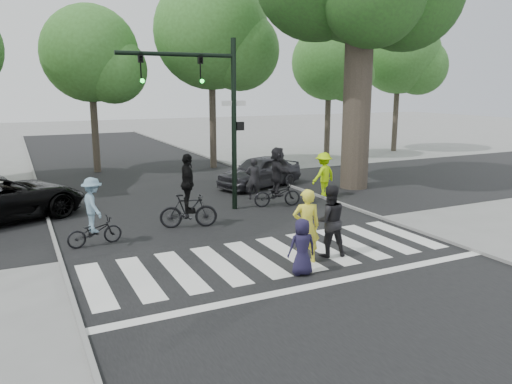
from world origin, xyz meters
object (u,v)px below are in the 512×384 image
pedestrian_child (302,247)px  cyclist_right (277,180)px  traffic_signal (211,101)px  pedestrian_woman (306,226)px  pedestrian_adult (329,221)px  cyclist_left (94,216)px  car_grey (260,171)px  cyclist_mid (188,198)px

pedestrian_child → cyclist_right: 6.92m
traffic_signal → cyclist_right: (2.42, -0.33, -2.91)m
pedestrian_woman → pedestrian_adult: 0.83m
pedestrian_child → cyclist_left: cyclist_left is taller
traffic_signal → cyclist_left: 5.79m
cyclist_left → car_grey: (7.86, 5.44, -0.13)m
pedestrian_child → cyclist_mid: cyclist_mid is taller
traffic_signal → cyclist_right: size_ratio=2.70×
traffic_signal → pedestrian_woman: size_ratio=3.16×
pedestrian_adult → cyclist_mid: size_ratio=0.81×
pedestrian_child → cyclist_mid: size_ratio=0.58×
pedestrian_woman → cyclist_mid: bearing=-50.7°
pedestrian_child → cyclist_right: bearing=-105.5°
pedestrian_adult → cyclist_right: cyclist_right is taller
traffic_signal → pedestrian_adult: traffic_signal is taller
cyclist_left → car_grey: size_ratio=0.47×
pedestrian_woman → pedestrian_adult: size_ratio=1.00×
pedestrian_woman → pedestrian_adult: same height
pedestrian_adult → traffic_signal: bearing=-64.7°
pedestrian_child → cyclist_left: size_ratio=0.71×
cyclist_left → cyclist_mid: (2.95, 0.60, 0.13)m
cyclist_mid → pedestrian_child: bearing=-77.8°
traffic_signal → cyclist_left: (-4.39, -2.21, -3.06)m
cyclist_left → cyclist_mid: 3.01m
traffic_signal → car_grey: (3.47, 3.23, -3.20)m
pedestrian_woman → cyclist_right: size_ratio=0.85×
pedestrian_child → car_grey: car_grey is taller
traffic_signal → cyclist_mid: traffic_signal is taller
pedestrian_child → cyclist_right: (2.77, 6.33, 0.31)m
pedestrian_child → pedestrian_adult: pedestrian_adult is taller
cyclist_right → car_grey: 3.73m
cyclist_right → car_grey: cyclist_right is taller
car_grey → pedestrian_woman: bearing=-38.9°
cyclist_mid → cyclist_right: 4.07m
pedestrian_woman → pedestrian_child: 0.91m
traffic_signal → pedestrian_child: bearing=-93.0°
traffic_signal → cyclist_right: 3.80m
traffic_signal → cyclist_mid: size_ratio=2.55×
cyclist_mid → cyclist_right: (3.87, 1.27, 0.03)m
pedestrian_woman → pedestrian_adult: bearing=-148.8°
cyclist_left → pedestrian_adult: bearing=-33.7°
pedestrian_woman → cyclist_right: cyclist_right is taller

